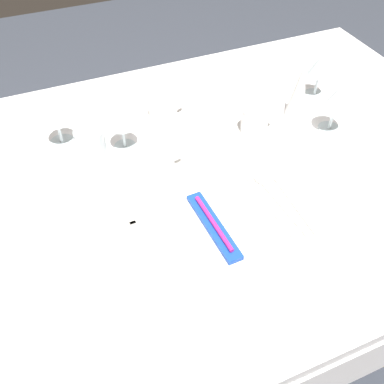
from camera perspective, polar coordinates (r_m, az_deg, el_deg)
The scene contains 20 objects.
ground_plane at distance 1.70m, azimuth -1.05°, elevation -16.11°, with size 6.00×6.00×0.00m, color #383D47.
dining_table at distance 1.16m, azimuth -1.48°, elevation -0.77°, with size 1.80×1.11×0.74m.
dinner_plate at distance 0.97m, azimuth 2.73°, elevation -5.14°, with size 0.27×0.27×0.02m, color white.
toothbrush_package at distance 0.96m, azimuth 2.77°, elevation -4.52°, with size 0.05×0.21×0.02m.
fork_outer at distance 0.97m, azimuth -6.77°, elevation -6.62°, with size 0.02×0.21×0.00m.
dinner_knife at distance 1.04m, azimuth 10.64°, elevation -2.09°, with size 0.02×0.24×0.00m.
spoon_soup at distance 1.07m, azimuth 10.86°, elevation -0.46°, with size 0.03×0.22×0.01m.
spoon_dessert at distance 1.09m, azimuth 12.45°, elevation -0.03°, with size 0.03×0.23×0.01m.
saucer_left at distance 1.25m, azimuth 8.15°, elevation 7.79°, with size 0.13×0.13×0.01m, color white.
coffee_cup_left at distance 1.22m, azimuth 8.44°, elevation 9.38°, with size 0.10×0.07×0.07m.
saucer_right at distance 1.12m, azimuth -4.22°, elevation 3.00°, with size 0.13×0.13×0.01m, color white.
coffee_cup_right at distance 1.09m, azimuth -4.24°, elevation 4.49°, with size 0.10×0.07×0.07m.
saucer_far at distance 1.29m, azimuth -3.84°, elevation 9.85°, with size 0.14×0.14×0.01m, color white.
coffee_cup_far at distance 1.27m, azimuth -3.85°, elevation 11.19°, with size 0.11×0.08×0.06m.
wine_glass_centre at distance 1.20m, azimuth -17.93°, elevation 10.10°, with size 0.08×0.08×0.15m.
wine_glass_left at distance 1.14m, azimuth -9.47°, elevation 9.80°, with size 0.08×0.08×0.14m.
wine_glass_right at distance 1.26m, azimuth 18.81°, elevation 11.59°, with size 0.08×0.08×0.15m.
wine_glass_far at distance 1.40m, azimuth 16.79°, elevation 15.71°, with size 0.07×0.07×0.14m.
drink_tumbler at distance 1.11m, azimuth -13.06°, elevation 4.99°, with size 0.07×0.07×0.13m.
napkin_folded at distance 1.29m, azimuth 14.16°, elevation 13.02°, with size 0.06×0.06×0.18m, color white.
Camera 1 is at (-0.28, -0.75, 1.51)m, focal length 39.98 mm.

